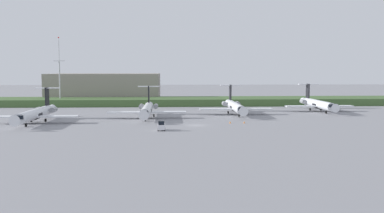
{
  "coord_description": "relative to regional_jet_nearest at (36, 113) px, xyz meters",
  "views": [
    {
      "loc": [
        -6.55,
        -104.85,
        14.23
      ],
      "look_at": [
        0.0,
        20.4,
        3.0
      ],
      "focal_mm": 38.95,
      "sensor_mm": 36.0,
      "label": 1
    }
  ],
  "objects": [
    {
      "name": "regional_jet_third",
      "position": [
        56.28,
        18.3,
        0.0
      ],
      "size": [
        22.81,
        31.0,
        9.0
      ],
      "color": "silver",
      "rests_on": "ground"
    },
    {
      "name": "safety_cone_mid_marker",
      "position": [
        55.29,
        -3.98,
        -2.26
      ],
      "size": [
        0.44,
        0.44,
        0.55
      ],
      "primitive_type": "cone",
      "color": "orange",
      "rests_on": "ground"
    },
    {
      "name": "ground_plane",
      "position": [
        42.35,
        22.57,
        -2.54
      ],
      "size": [
        500.0,
        500.0,
        0.0
      ],
      "primitive_type": "plane",
      "color": "gray"
    },
    {
      "name": "baggage_tug",
      "position": [
        33.7,
        -15.91,
        -1.53
      ],
      "size": [
        1.72,
        3.2,
        2.3
      ],
      "color": "silver",
      "rests_on": "ground"
    },
    {
      "name": "distant_hangar",
      "position": [
        6.88,
        77.05,
        3.62
      ],
      "size": [
        48.02,
        29.68,
        12.3
      ],
      "primitive_type": "cube",
      "color": "gray",
      "rests_on": "ground"
    },
    {
      "name": "safety_cone_front_marker",
      "position": [
        51.57,
        -3.81,
        -2.26
      ],
      "size": [
        0.44,
        0.44,
        0.55
      ],
      "primitive_type": "cone",
      "color": "orange",
      "rests_on": "ground"
    },
    {
      "name": "antenna_mast",
      "position": [
        -7.77,
        54.46,
        8.55
      ],
      "size": [
        4.4,
        0.5,
        26.86
      ],
      "color": "#B2B2B7",
      "rests_on": "ground"
    },
    {
      "name": "regional_jet_fourth",
      "position": [
        85.97,
        26.68,
        0.0
      ],
      "size": [
        22.81,
        31.0,
        9.0
      ],
      "color": "silver",
      "rests_on": "ground"
    },
    {
      "name": "grass_berm",
      "position": [
        42.35,
        54.7,
        -1.16
      ],
      "size": [
        320.0,
        20.0,
        2.75
      ],
      "primitive_type": "cube",
      "color": "#426033",
      "rests_on": "ground"
    },
    {
      "name": "regional_jet_nearest",
      "position": [
        0.0,
        0.0,
        0.0
      ],
      "size": [
        22.81,
        31.0,
        9.0
      ],
      "color": "silver",
      "rests_on": "ground"
    },
    {
      "name": "regional_jet_second",
      "position": [
        28.96,
        9.86,
        0.0
      ],
      "size": [
        22.81,
        31.0,
        9.0
      ],
      "color": "silver",
      "rests_on": "ground"
    }
  ]
}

